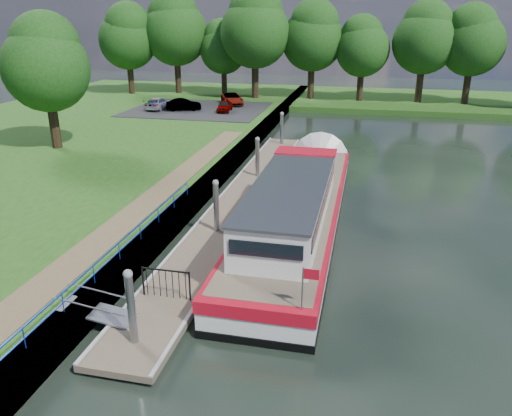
% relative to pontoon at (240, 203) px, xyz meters
% --- Properties ---
extents(ground, '(160.00, 160.00, 0.00)m').
position_rel_pontoon_xyz_m(ground, '(0.00, -13.00, -0.18)').
color(ground, black).
rests_on(ground, ground).
extents(bank_edge, '(1.10, 90.00, 0.78)m').
position_rel_pontoon_xyz_m(bank_edge, '(-2.55, 2.00, 0.20)').
color(bank_edge, '#473D2D').
rests_on(bank_edge, ground).
extents(far_bank, '(60.00, 18.00, 0.60)m').
position_rel_pontoon_xyz_m(far_bank, '(12.00, 39.00, 0.12)').
color(far_bank, '#214A15').
rests_on(far_bank, ground).
extents(footpath, '(1.60, 40.00, 0.05)m').
position_rel_pontoon_xyz_m(footpath, '(-4.40, -5.00, 0.62)').
color(footpath, brown).
rests_on(footpath, riverbank).
extents(carpark, '(14.00, 12.00, 0.06)m').
position_rel_pontoon_xyz_m(carpark, '(-11.00, 25.00, 0.62)').
color(carpark, black).
rests_on(carpark, riverbank).
extents(blue_fence, '(0.04, 18.04, 0.72)m').
position_rel_pontoon_xyz_m(blue_fence, '(-2.75, -10.00, 1.13)').
color(blue_fence, '#0C2DBF').
rests_on(blue_fence, riverbank).
extents(pontoon, '(2.50, 30.00, 0.56)m').
position_rel_pontoon_xyz_m(pontoon, '(0.00, 0.00, 0.00)').
color(pontoon, brown).
rests_on(pontoon, ground).
extents(mooring_piles, '(0.30, 27.30, 3.55)m').
position_rel_pontoon_xyz_m(mooring_piles, '(0.00, 0.00, 1.10)').
color(mooring_piles, gray).
rests_on(mooring_piles, ground).
extents(gangway, '(2.58, 1.00, 0.92)m').
position_rel_pontoon_xyz_m(gangway, '(-1.85, -12.50, 0.44)').
color(gangway, '#A5A8AD').
rests_on(gangway, ground).
extents(gate_panel, '(1.85, 0.05, 1.15)m').
position_rel_pontoon_xyz_m(gate_panel, '(-0.00, -10.80, 0.97)').
color(gate_panel, black).
rests_on(gate_panel, ground).
extents(barge, '(4.36, 21.15, 4.78)m').
position_rel_pontoon_xyz_m(barge, '(3.60, -2.01, 0.90)').
color(barge, black).
rests_on(barge, ground).
extents(horizon_trees, '(54.38, 10.03, 12.87)m').
position_rel_pontoon_xyz_m(horizon_trees, '(-1.61, 35.68, 7.76)').
color(horizon_trees, '#332316').
rests_on(horizon_trees, ground).
extents(bank_tree_a, '(6.12, 6.12, 9.72)m').
position_rel_pontoon_xyz_m(bank_tree_a, '(-15.99, 7.08, 6.84)').
color(bank_tree_a, '#332316').
rests_on(bank_tree_a, riverbank).
extents(car_a, '(1.53, 3.26, 1.08)m').
position_rel_pontoon_xyz_m(car_a, '(-7.79, 24.11, 1.19)').
color(car_a, '#999999').
rests_on(car_a, carpark).
extents(car_b, '(3.84, 2.42, 1.19)m').
position_rel_pontoon_xyz_m(car_b, '(-12.15, 23.82, 1.25)').
color(car_b, '#999999').
rests_on(car_b, carpark).
extents(car_c, '(1.86, 4.21, 1.20)m').
position_rel_pontoon_xyz_m(car_c, '(-15.04, 24.02, 1.25)').
color(car_c, '#999999').
rests_on(car_c, carpark).
extents(car_d, '(3.66, 4.92, 1.24)m').
position_rel_pontoon_xyz_m(car_d, '(-8.21, 28.52, 1.27)').
color(car_d, '#999999').
rests_on(car_d, carpark).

